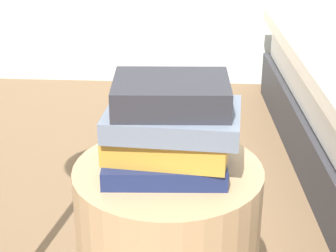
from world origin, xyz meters
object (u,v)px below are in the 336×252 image
book_navy (165,160)px  book_charcoal (171,93)px  book_ochre (168,142)px  book_slate (173,119)px

book_navy → book_charcoal: 0.16m
book_navy → book_ochre: book_ochre is taller
book_ochre → book_charcoal: bearing=70.1°
book_charcoal → book_navy: bearing=178.0°
book_ochre → book_slate: size_ratio=0.93×
book_navy → book_ochre: (0.01, -0.01, 0.05)m
book_charcoal → book_slate: bearing=-67.5°
book_ochre → book_charcoal: 0.11m
book_ochre → book_slate: book_slate is taller
book_navy → book_charcoal: book_charcoal is taller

